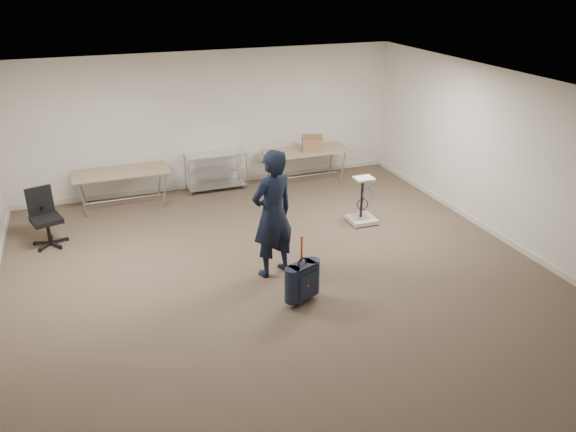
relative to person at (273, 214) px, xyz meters
name	(u,v)px	position (x,y,z in m)	size (l,w,h in m)	color
ground	(286,287)	(0.04, -0.48, -0.98)	(9.00, 9.00, 0.00)	#4B392D
room_shell	(258,244)	(0.04, 0.90, -0.93)	(8.00, 9.00, 9.00)	silver
folding_table_left	(121,174)	(-1.86, 3.47, -0.30)	(1.80, 0.75, 0.73)	#9F8361
folding_table_right	(305,152)	(1.94, 3.47, -0.30)	(1.80, 0.75, 0.73)	#9F8361
wire_shelf	(216,170)	(0.04, 3.72, -0.54)	(1.22, 0.47, 0.80)	silver
person	(273,214)	(0.00, 0.00, 0.00)	(0.71, 0.47, 1.96)	black
suitcase	(302,281)	(0.10, -0.93, -0.64)	(0.42, 0.33, 1.01)	black
office_chair	(47,228)	(-3.21, 2.24, -0.69)	(0.59, 0.59, 0.97)	black
equipment_cart	(362,211)	(2.12, 1.18, -0.75)	(0.48, 0.48, 0.87)	beige
cardboard_box	(312,143)	(2.05, 3.37, -0.09)	(0.42, 0.32, 0.32)	olive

